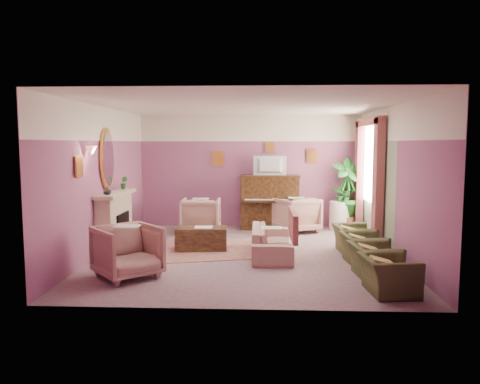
{
  "coord_description": "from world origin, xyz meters",
  "views": [
    {
      "loc": [
        0.29,
        -8.76,
        2.11
      ],
      "look_at": [
        -0.13,
        0.4,
        1.14
      ],
      "focal_mm": 35.0,
      "sensor_mm": 36.0,
      "label": 1
    }
  ],
  "objects_px": {
    "floral_armchair_right": "(296,213)",
    "sofa": "(272,236)",
    "piano": "(270,202)",
    "olive_chair_a": "(389,269)",
    "olive_chair_c": "(363,244)",
    "olive_chair_d": "(354,235)",
    "coffee_table": "(201,239)",
    "floral_armchair_left": "(201,214)",
    "floral_armchair_front": "(128,249)",
    "olive_chair_b": "(374,255)",
    "television": "(270,164)",
    "side_table": "(340,216)"
  },
  "relations": [
    {
      "from": "sofa",
      "to": "floral_armchair_left",
      "type": "height_order",
      "value": "floral_armchair_left"
    },
    {
      "from": "floral_armchair_right",
      "to": "floral_armchair_front",
      "type": "xyz_separation_m",
      "value": [
        -2.93,
        -3.93,
        0.0
      ]
    },
    {
      "from": "floral_armchair_front",
      "to": "olive_chair_a",
      "type": "relative_size",
      "value": 1.13
    },
    {
      "from": "sofa",
      "to": "side_table",
      "type": "xyz_separation_m",
      "value": [
        1.73,
        2.69,
        -0.02
      ]
    },
    {
      "from": "olive_chair_c",
      "to": "side_table",
      "type": "relative_size",
      "value": 1.16
    },
    {
      "from": "olive_chair_d",
      "to": "olive_chair_b",
      "type": "bearing_deg",
      "value": -90.0
    },
    {
      "from": "piano",
      "to": "television",
      "type": "relative_size",
      "value": 1.75
    },
    {
      "from": "sofa",
      "to": "television",
      "type": "bearing_deg",
      "value": 89.75
    },
    {
      "from": "olive_chair_d",
      "to": "coffee_table",
      "type": "bearing_deg",
      "value": 178.23
    },
    {
      "from": "piano",
      "to": "floral_armchair_right",
      "type": "distance_m",
      "value": 0.77
    },
    {
      "from": "olive_chair_a",
      "to": "floral_armchair_left",
      "type": "bearing_deg",
      "value": 126.94
    },
    {
      "from": "floral_armchair_right",
      "to": "olive_chair_b",
      "type": "height_order",
      "value": "floral_armchair_right"
    },
    {
      "from": "floral_armchair_front",
      "to": "olive_chair_d",
      "type": "height_order",
      "value": "floral_armchair_front"
    },
    {
      "from": "coffee_table",
      "to": "olive_chair_d",
      "type": "distance_m",
      "value": 2.98
    },
    {
      "from": "floral_armchair_left",
      "to": "olive_chair_c",
      "type": "distance_m",
      "value": 4.13
    },
    {
      "from": "olive_chair_d",
      "to": "floral_armchair_left",
      "type": "bearing_deg",
      "value": 150.73
    },
    {
      "from": "piano",
      "to": "sofa",
      "type": "distance_m",
      "value": 2.81
    },
    {
      "from": "olive_chair_c",
      "to": "olive_chair_d",
      "type": "bearing_deg",
      "value": 90.0
    },
    {
      "from": "sofa",
      "to": "floral_armchair_front",
      "type": "distance_m",
      "value": 2.76
    },
    {
      "from": "coffee_table",
      "to": "olive_chair_a",
      "type": "bearing_deg",
      "value": -40.64
    },
    {
      "from": "floral_armchair_right",
      "to": "side_table",
      "type": "bearing_deg",
      "value": 15.64
    },
    {
      "from": "floral_armchair_front",
      "to": "olive_chair_d",
      "type": "distance_m",
      "value": 4.3
    },
    {
      "from": "coffee_table",
      "to": "side_table",
      "type": "relative_size",
      "value": 1.43
    },
    {
      "from": "piano",
      "to": "olive_chair_c",
      "type": "height_order",
      "value": "piano"
    },
    {
      "from": "olive_chair_a",
      "to": "olive_chair_b",
      "type": "xyz_separation_m",
      "value": [
        0.0,
        0.82,
        0.0
      ]
    },
    {
      "from": "olive_chair_b",
      "to": "olive_chair_d",
      "type": "distance_m",
      "value": 1.64
    },
    {
      "from": "olive_chair_c",
      "to": "floral_armchair_left",
      "type": "bearing_deg",
      "value": 140.75
    },
    {
      "from": "olive_chair_b",
      "to": "olive_chair_d",
      "type": "relative_size",
      "value": 1.0
    },
    {
      "from": "sofa",
      "to": "olive_chair_b",
      "type": "xyz_separation_m",
      "value": [
        1.59,
        -1.33,
        -0.02
      ]
    },
    {
      "from": "floral_armchair_right",
      "to": "sofa",
      "type": "bearing_deg",
      "value": -105.0
    },
    {
      "from": "sofa",
      "to": "olive_chair_b",
      "type": "bearing_deg",
      "value": -39.84
    },
    {
      "from": "floral_armchair_left",
      "to": "olive_chair_c",
      "type": "height_order",
      "value": "floral_armchair_left"
    },
    {
      "from": "television",
      "to": "sofa",
      "type": "bearing_deg",
      "value": -90.25
    },
    {
      "from": "sofa",
      "to": "olive_chair_b",
      "type": "height_order",
      "value": "sofa"
    },
    {
      "from": "sofa",
      "to": "floral_armchair_right",
      "type": "xyz_separation_m",
      "value": [
        0.64,
        2.39,
        0.08
      ]
    },
    {
      "from": "piano",
      "to": "floral_armchair_left",
      "type": "distance_m",
      "value": 1.77
    },
    {
      "from": "coffee_table",
      "to": "side_table",
      "type": "xyz_separation_m",
      "value": [
        3.11,
        2.29,
        0.12
      ]
    },
    {
      "from": "piano",
      "to": "olive_chair_a",
      "type": "bearing_deg",
      "value": -72.28
    },
    {
      "from": "side_table",
      "to": "piano",
      "type": "bearing_deg",
      "value": 176.41
    },
    {
      "from": "floral_armchair_left",
      "to": "olive_chair_c",
      "type": "relative_size",
      "value": 1.13
    },
    {
      "from": "coffee_table",
      "to": "olive_chair_d",
      "type": "height_order",
      "value": "olive_chair_d"
    },
    {
      "from": "floral_armchair_left",
      "to": "floral_armchair_right",
      "type": "relative_size",
      "value": 1.0
    },
    {
      "from": "coffee_table",
      "to": "floral_armchair_front",
      "type": "height_order",
      "value": "floral_armchair_front"
    },
    {
      "from": "piano",
      "to": "olive_chair_c",
      "type": "distance_m",
      "value": 3.68
    },
    {
      "from": "sofa",
      "to": "floral_armchair_front",
      "type": "relative_size",
      "value": 2.02
    },
    {
      "from": "piano",
      "to": "floral_armchair_right",
      "type": "height_order",
      "value": "piano"
    },
    {
      "from": "piano",
      "to": "coffee_table",
      "type": "height_order",
      "value": "piano"
    },
    {
      "from": "floral_armchair_right",
      "to": "olive_chair_b",
      "type": "bearing_deg",
      "value": -75.6
    },
    {
      "from": "floral_armchair_front",
      "to": "olive_chair_a",
      "type": "bearing_deg",
      "value": -8.93
    },
    {
      "from": "piano",
      "to": "olive_chair_c",
      "type": "bearing_deg",
      "value": -64.45
    }
  ]
}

